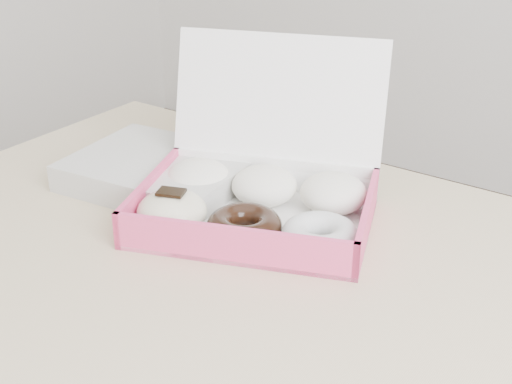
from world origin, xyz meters
The scene contains 3 objects.
table centered at (0.00, 0.00, 0.67)m, with size 1.20×0.80×0.75m.
donut_box centered at (-0.10, 0.13, 0.79)m, with size 0.40×0.38×0.23m.
newspapers centered at (-0.28, 0.13, 0.77)m, with size 0.26×0.21×0.04m, color beige.
Camera 1 is at (0.42, -0.61, 1.22)m, focal length 50.00 mm.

